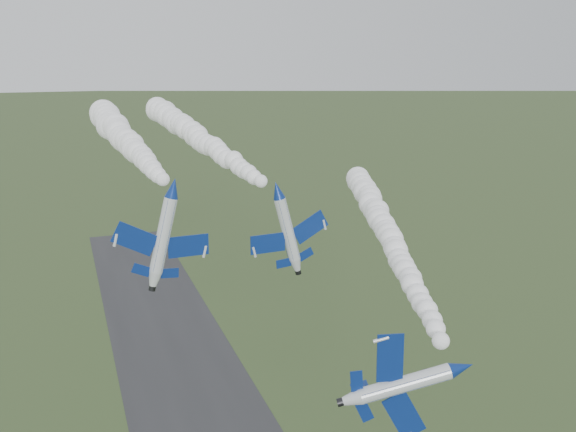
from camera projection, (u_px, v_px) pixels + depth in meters
name	position (u px, v px, depth m)	size (l,w,h in m)	color
jet_lead	(462.00, 368.00, 59.33)	(6.10, 13.04, 10.54)	silver
smoke_trail_jet_lead	(386.00, 233.00, 95.18)	(4.56, 68.06, 4.56)	white
jet_pair_left	(173.00, 188.00, 77.78)	(11.74, 14.48, 4.36)	silver
smoke_trail_jet_pair_left	(126.00, 140.00, 105.78)	(5.49, 56.88, 5.49)	white
jet_pair_right	(278.00, 190.00, 81.87)	(10.81, 13.33, 4.01)	silver
smoke_trail_jet_pair_right	(196.00, 135.00, 116.04)	(5.24, 71.53, 5.24)	white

